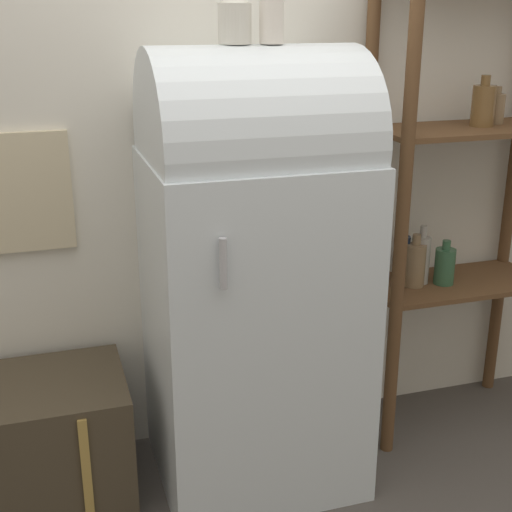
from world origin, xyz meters
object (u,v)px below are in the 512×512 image
at_px(vase_center, 272,2).
at_px(suitcase_trunk, 23,446).
at_px(refrigerator, 254,269).
at_px(vase_left, 235,15).

bearing_deg(vase_center, suitcase_trunk, 176.16).
xyz_separation_m(suitcase_trunk, vase_center, (0.89, -0.06, 1.46)).
relative_size(refrigerator, vase_left, 8.43).
relative_size(suitcase_trunk, vase_center, 2.71).
bearing_deg(suitcase_trunk, refrigerator, -3.19).
bearing_deg(refrigerator, vase_left, 169.09).
bearing_deg(vase_left, vase_center, -12.13).
distance_m(refrigerator, suitcase_trunk, 1.01).
bearing_deg(suitcase_trunk, vase_center, -3.84).
bearing_deg(vase_center, refrigerator, 166.64).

